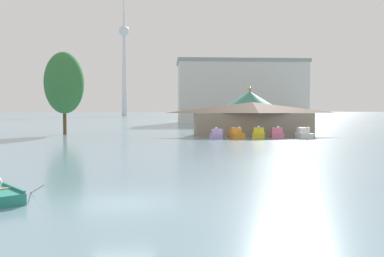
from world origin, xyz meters
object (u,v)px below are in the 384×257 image
object	(u,v)px
background_building_block	(241,92)
boathouse	(252,118)
pedal_boat_yellow	(259,134)
pedal_boat_pink	(277,134)
shoreline_tree_tall_left	(64,83)
green_roof_pavilion	(250,108)
distant_broadcast_tower	(124,43)
pedal_boat_lavender	(217,135)
pedal_boat_white	(304,134)
pedal_boat_orange	(236,134)

from	to	relation	value
background_building_block	boathouse	bearing A→B (deg)	-98.82
background_building_block	pedal_boat_yellow	bearing A→B (deg)	-98.36
pedal_boat_pink	shoreline_tree_tall_left	world-z (taller)	shoreline_tree_tall_left
green_roof_pavilion	background_building_block	size ratio (longest dim) A/B	0.25
shoreline_tree_tall_left	distant_broadcast_tower	distance (m)	216.98
pedal_boat_yellow	pedal_boat_lavender	bearing A→B (deg)	-72.77
green_roof_pavilion	shoreline_tree_tall_left	bearing A→B (deg)	-165.37
pedal_boat_yellow	shoreline_tree_tall_left	world-z (taller)	shoreline_tree_tall_left
boathouse	distant_broadcast_tower	size ratio (longest dim) A/B	0.15
shoreline_tree_tall_left	pedal_boat_lavender	bearing A→B (deg)	-24.56
pedal_boat_lavender	pedal_boat_yellow	distance (m)	5.68
pedal_boat_pink	boathouse	xyz separation A→B (m)	(-2.21, 5.79, 2.05)
pedal_boat_yellow	background_building_block	distance (m)	68.26
pedal_boat_pink	pedal_boat_lavender	bearing A→B (deg)	-77.39
pedal_boat_yellow	distant_broadcast_tower	bearing A→B (deg)	-154.53
pedal_boat_white	boathouse	size ratio (longest dim) A/B	0.16
green_roof_pavilion	distant_broadcast_tower	size ratio (longest dim) A/B	0.08
pedal_boat_yellow	pedal_boat_pink	distance (m)	2.64
pedal_boat_pink	background_building_block	world-z (taller)	background_building_block
pedal_boat_orange	pedal_boat_white	size ratio (longest dim) A/B	0.84
green_roof_pavilion	distant_broadcast_tower	world-z (taller)	distant_broadcast_tower
pedal_boat_yellow	shoreline_tree_tall_left	distance (m)	30.78
boathouse	background_building_block	bearing A→B (deg)	81.18
pedal_boat_pink	boathouse	bearing A→B (deg)	-150.61
pedal_boat_orange	distant_broadcast_tower	world-z (taller)	distant_broadcast_tower
pedal_boat_orange	background_building_block	xyz separation A→B (m)	(12.98, 67.41, 8.69)
pedal_boat_orange	pedal_boat_white	bearing A→B (deg)	77.73
green_roof_pavilion	distant_broadcast_tower	xyz separation A→B (m)	(-42.49, 204.81, 44.58)
distant_broadcast_tower	shoreline_tree_tall_left	bearing A→B (deg)	-86.80
distant_broadcast_tower	pedal_boat_white	bearing A→B (deg)	-78.34
pedal_boat_orange	distant_broadcast_tower	size ratio (longest dim) A/B	0.02
shoreline_tree_tall_left	boathouse	bearing A→B (deg)	-7.74
green_roof_pavilion	pedal_boat_white	bearing A→B (deg)	-79.01
pedal_boat_white	distant_broadcast_tower	world-z (taller)	distant_broadcast_tower
pedal_boat_lavender	pedal_boat_pink	world-z (taller)	pedal_boat_pink
pedal_boat_pink	distant_broadcast_tower	size ratio (longest dim) A/B	0.02
pedal_boat_white	boathouse	distance (m)	8.89
pedal_boat_orange	background_building_block	world-z (taller)	background_building_block
pedal_boat_white	background_building_block	size ratio (longest dim) A/B	0.08
shoreline_tree_tall_left	distant_broadcast_tower	bearing A→B (deg)	93.20
distant_broadcast_tower	pedal_boat_yellow	bearing A→B (deg)	-79.82
pedal_boat_pink	background_building_block	bearing A→B (deg)	-177.66
pedal_boat_orange	shoreline_tree_tall_left	bearing A→B (deg)	-125.40
pedal_boat_orange	pedal_boat_yellow	size ratio (longest dim) A/B	0.87
pedal_boat_orange	boathouse	size ratio (longest dim) A/B	0.14
pedal_boat_lavender	pedal_boat_orange	xyz separation A→B (m)	(2.54, -0.24, 0.09)
pedal_boat_lavender	pedal_boat_orange	distance (m)	2.55
pedal_boat_yellow	boathouse	distance (m)	6.53
pedal_boat_orange	shoreline_tree_tall_left	distance (m)	28.10
pedal_boat_pink	boathouse	world-z (taller)	boathouse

